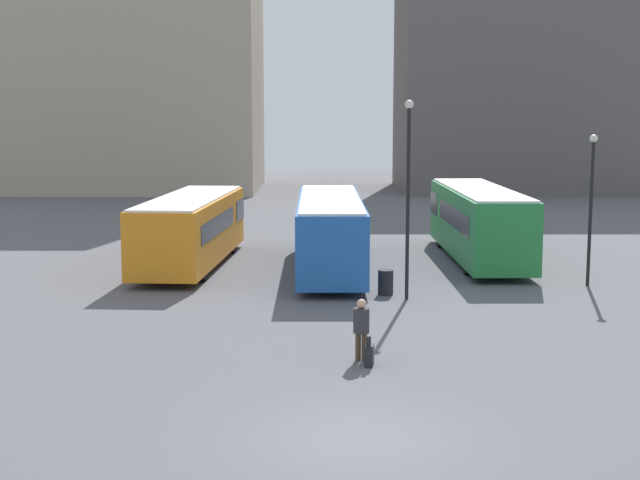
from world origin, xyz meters
TOP-DOWN VIEW (x-y plane):
  - ground_plane at (0.00, 0.00)m, footprint 160.00×160.00m
  - building_block_left at (-16.51, 55.52)m, footprint 21.78×13.83m
  - building_block_right at (15.60, 55.52)m, footprint 19.95×12.26m
  - bus_0 at (-5.90, 19.36)m, footprint 3.34×10.85m
  - bus_1 at (-0.34, 18.38)m, footprint 2.51×11.79m
  - bus_2 at (5.91, 20.74)m, footprint 2.63×11.20m
  - traveler at (0.31, 5.35)m, footprint 0.46×0.46m
  - suitcase at (0.48, 4.86)m, footprint 0.27×0.41m
  - lamp_post_0 at (8.85, 15.05)m, footprint 0.28×0.28m
  - lamp_post_1 at (2.15, 12.70)m, footprint 0.28×0.28m
  - trash_bin at (1.51, 13.49)m, footprint 0.52×0.52m

SIDE VIEW (x-z plane):
  - ground_plane at x=0.00m, z-range 0.00..0.00m
  - suitcase at x=0.48m, z-range -0.11..0.66m
  - trash_bin at x=1.51m, z-range 0.00..0.85m
  - traveler at x=0.31m, z-range 0.15..1.71m
  - bus_0 at x=-5.90m, z-range 0.13..2.94m
  - bus_1 at x=-0.34m, z-range 0.14..3.01m
  - bus_2 at x=5.91m, z-range 0.14..3.16m
  - lamp_post_0 at x=8.85m, z-range 0.50..5.87m
  - lamp_post_1 at x=2.15m, z-range 0.52..7.05m
  - building_block_right at x=15.60m, z-range 0.00..20.08m
  - building_block_left at x=-16.51m, z-range 0.00..24.54m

